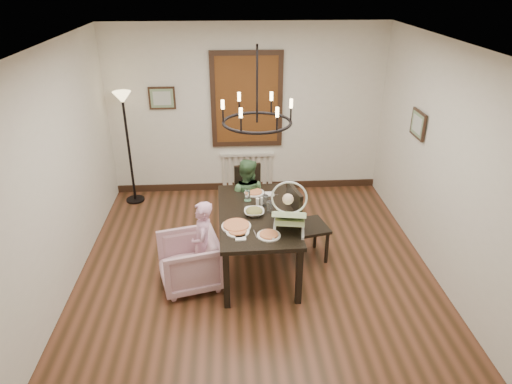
{
  "coord_description": "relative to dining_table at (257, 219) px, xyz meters",
  "views": [
    {
      "loc": [
        -0.29,
        -4.77,
        3.51
      ],
      "look_at": [
        0.01,
        0.21,
        1.05
      ],
      "focal_mm": 32.0,
      "sensor_mm": 36.0,
      "label": 1
    }
  ],
  "objects": [
    {
      "name": "room_shell",
      "position": [
        -0.02,
        0.2,
        0.7
      ],
      "size": [
        4.51,
        5.0,
        2.81
      ],
      "color": "brown",
      "rests_on": "ground"
    },
    {
      "name": "dining_table",
      "position": [
        0.0,
        0.0,
        0.0
      ],
      "size": [
        0.99,
        1.7,
        0.78
      ],
      "rotation": [
        0.0,
        0.0,
        0.03
      ],
      "color": "black",
      "rests_on": "room_shell"
    },
    {
      "name": "chair_far",
      "position": [
        -0.01,
        1.08,
        -0.24
      ],
      "size": [
        0.49,
        0.49,
        0.91
      ],
      "primitive_type": null,
      "rotation": [
        0.0,
        0.0,
        0.27
      ],
      "color": "black",
      "rests_on": "room_shell"
    },
    {
      "name": "chair_right",
      "position": [
        0.69,
        0.16,
        -0.17
      ],
      "size": [
        0.56,
        0.56,
        1.07
      ],
      "primitive_type": null,
      "rotation": [
        0.0,
        0.0,
        1.79
      ],
      "color": "black",
      "rests_on": "room_shell"
    },
    {
      "name": "armchair",
      "position": [
        -0.84,
        -0.33,
        -0.38
      ],
      "size": [
        0.86,
        0.85,
        0.64
      ],
      "primitive_type": "imported",
      "rotation": [
        0.0,
        0.0,
        -1.32
      ],
      "color": "#D9A6AC",
      "rests_on": "room_shell"
    },
    {
      "name": "elderly_woman",
      "position": [
        -0.66,
        -0.34,
        -0.23
      ],
      "size": [
        0.22,
        0.34,
        0.93
      ],
      "primitive_type": "imported",
      "rotation": [
        0.0,
        0.0,
        -1.57
      ],
      "color": "#DC9BBA",
      "rests_on": "room_shell"
    },
    {
      "name": "seated_man",
      "position": [
        -0.1,
        0.77,
        -0.21
      ],
      "size": [
        0.55,
        0.47,
        0.99
      ],
      "primitive_type": "imported",
      "rotation": [
        0.0,
        0.0,
        2.91
      ],
      "color": "#41663C",
      "rests_on": "room_shell"
    },
    {
      "name": "baby_bouncer",
      "position": [
        0.35,
        -0.38,
        0.28
      ],
      "size": [
        0.53,
        0.67,
        0.4
      ],
      "primitive_type": null,
      "rotation": [
        0.0,
        0.0,
        -0.16
      ],
      "color": "beige",
      "rests_on": "dining_table"
    },
    {
      "name": "salad_bowl",
      "position": [
        -0.04,
        -0.04,
        0.12
      ],
      "size": [
        0.3,
        0.3,
        0.07
      ],
      "primitive_type": "imported",
      "color": "white",
      "rests_on": "dining_table"
    },
    {
      "name": "pizza_platter",
      "position": [
        -0.26,
        -0.33,
        0.11
      ],
      "size": [
        0.35,
        0.35,
        0.04
      ],
      "primitive_type": "cylinder",
      "color": "tan",
      "rests_on": "dining_table"
    },
    {
      "name": "drinking_glass",
      "position": [
        0.16,
        0.02,
        0.16
      ],
      "size": [
        0.08,
        0.08,
        0.15
      ],
      "primitive_type": "cylinder",
      "color": "silver",
      "rests_on": "dining_table"
    },
    {
      "name": "window_blinds",
      "position": [
        -0.02,
        2.3,
        0.9
      ],
      "size": [
        1.0,
        0.03,
        1.4
      ],
      "primitive_type": "cube",
      "color": "brown",
      "rests_on": "room_shell"
    },
    {
      "name": "radiator",
      "position": [
        -0.02,
        2.32,
        -0.35
      ],
      "size": [
        0.92,
        0.12,
        0.62
      ],
      "primitive_type": null,
      "color": "silver",
      "rests_on": "room_shell"
    },
    {
      "name": "picture_back",
      "position": [
        -1.37,
        2.31,
        0.95
      ],
      "size": [
        0.42,
        0.03,
        0.36
      ],
      "primitive_type": "cube",
      "color": "black",
      "rests_on": "room_shell"
    },
    {
      "name": "picture_right",
      "position": [
        2.19,
        0.74,
        0.95
      ],
      "size": [
        0.03,
        0.42,
        0.36
      ],
      "primitive_type": "cube",
      "rotation": [
        0.0,
        0.0,
        1.57
      ],
      "color": "black",
      "rests_on": "room_shell"
    },
    {
      "name": "floor_lamp",
      "position": [
        -1.92,
        1.99,
        0.2
      ],
      "size": [
        0.3,
        0.3,
        1.8
      ],
      "primitive_type": null,
      "color": "black",
      "rests_on": "room_shell"
    },
    {
      "name": "chandelier",
      "position": [
        0.0,
        -0.0,
        1.25
      ],
      "size": [
        0.8,
        0.8,
        0.04
      ],
      "primitive_type": "torus",
      "color": "black",
      "rests_on": "room_shell"
    }
  ]
}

